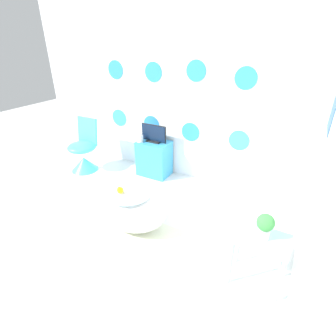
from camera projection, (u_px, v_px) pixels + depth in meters
The scene contains 12 objects.
ground_plane at pixel (67, 263), 2.53m from camera, with size 12.00×12.00×0.00m, color white.
wall_back_dotted at pixel (173, 89), 3.65m from camera, with size 4.84×0.05×2.60m.
wall_right at pixel (334, 134), 1.96m from camera, with size 0.06×3.16×2.60m.
rug at pixel (124, 234), 2.89m from camera, with size 1.27×0.73×0.01m.
bathtub at pixel (130, 208), 2.95m from camera, with size 0.86×0.61×0.45m.
rubber_duck at pixel (120, 190), 2.79m from camera, with size 0.07×0.08×0.09m.
chair at pixel (84, 155), 4.17m from camera, with size 0.44×0.44×0.83m.
tv_cabinet at pixel (154, 158), 4.03m from camera, with size 0.48×0.34×0.54m.
tv at pixel (154, 134), 3.85m from camera, with size 0.41×0.12×0.26m.
vase at pixel (140, 138), 3.88m from camera, with size 0.09×0.09×0.14m.
side_table at pixel (260, 247), 2.18m from camera, with size 0.45×0.32×0.49m.
potted_plant_left at pixel (265, 225), 2.08m from camera, with size 0.14×0.14×0.23m.
Camera 1 is at (1.74, -1.15, 1.97)m, focal length 28.00 mm.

